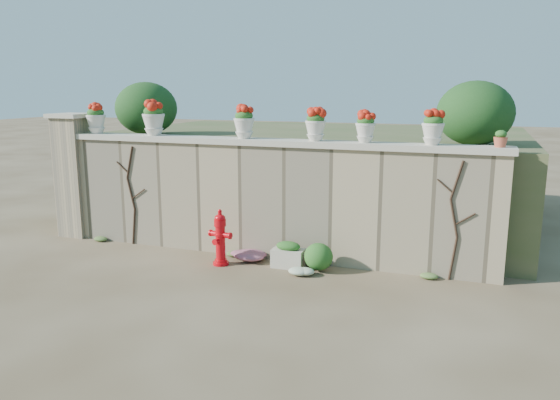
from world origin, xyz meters
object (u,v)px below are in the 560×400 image
at_px(planter_box, 288,255).
at_px(terracotta_pot, 501,140).
at_px(fire_hydrant, 220,237).
at_px(urn_pot_0, 96,119).

bearing_deg(planter_box, terracotta_pot, 7.85).
distance_m(planter_box, terracotta_pot, 3.81).
bearing_deg(planter_box, fire_hydrant, -167.46).
height_order(fire_hydrant, planter_box, fire_hydrant).
xyz_separation_m(planter_box, urn_pot_0, (-4.16, 0.51, 2.18)).
bearing_deg(planter_box, urn_pot_0, 171.89).
relative_size(planter_box, urn_pot_0, 0.93).
xyz_separation_m(planter_box, terracotta_pot, (3.20, 0.51, 2.01)).
bearing_deg(fire_hydrant, terracotta_pot, 18.92).
height_order(urn_pot_0, terracotta_pot, urn_pot_0).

